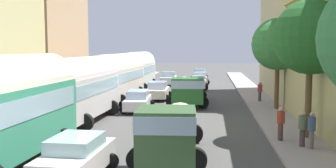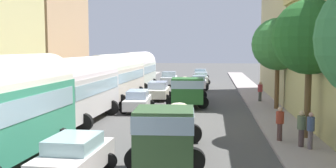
{
  "view_description": "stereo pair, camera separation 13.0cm",
  "coord_description": "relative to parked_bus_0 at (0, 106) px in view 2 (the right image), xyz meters",
  "views": [
    {
      "loc": [
        3.14,
        -6.95,
        4.54
      ],
      "look_at": [
        0.0,
        21.58,
        1.81
      ],
      "focal_mm": 41.26,
      "sensor_mm": 36.0,
      "label": 1
    },
    {
      "loc": [
        3.27,
        -6.94,
        4.54
      ],
      "look_at": [
        0.0,
        21.58,
        1.81
      ],
      "focal_mm": 41.26,
      "sensor_mm": 36.0,
      "label": 2
    }
  ],
  "objects": [
    {
      "name": "sidewalk_left",
      "position": [
        -2.65,
        20.5,
        -2.29
      ],
      "size": [
        2.5,
        70.0,
        0.14
      ],
      "primitive_type": "cube",
      "color": "#A9A298",
      "rests_on": "ground"
    },
    {
      "name": "pedestrian_0",
      "position": [
        11.08,
        5.0,
        -1.36
      ],
      "size": [
        0.47,
        0.47,
        1.75
      ],
      "color": "brown",
      "rests_on": "ground"
    },
    {
      "name": "cargo_truck_1",
      "position": [
        6.01,
        16.37,
        -1.17
      ],
      "size": [
        3.38,
        7.32,
        2.29
      ],
      "color": "#255F26",
      "rests_on": "ground"
    },
    {
      "name": "sidewalk_right",
      "position": [
        11.85,
        20.5,
        -2.29
      ],
      "size": [
        2.5,
        70.0,
        0.14
      ],
      "primitive_type": "cube",
      "color": "#A39794",
      "rests_on": "ground"
    },
    {
      "name": "parked_bus_1",
      "position": [
        0.0,
        9.0,
        -0.16
      ],
      "size": [
        3.38,
        8.38,
        3.97
      ],
      "color": "silver",
      "rests_on": "ground"
    },
    {
      "name": "car_6",
      "position": [
        3.2,
        19.65,
        -1.58
      ],
      "size": [
        2.37,
        4.12,
        1.57
      ],
      "color": "beige",
      "rests_on": "ground"
    },
    {
      "name": "ground_plane",
      "position": [
        4.6,
        20.5,
        -2.36
      ],
      "size": [
        154.0,
        154.0,
        0.0
      ],
      "primitive_type": "plane",
      "color": "#4D4C4B"
    },
    {
      "name": "car_1",
      "position": [
        6.46,
        28.13,
        -1.61
      ],
      "size": [
        2.16,
        3.77,
        1.49
      ],
      "color": "silver",
      "rests_on": "ground"
    },
    {
      "name": "roadside_tree_2",
      "position": [
        12.5,
        14.78,
        2.39
      ],
      "size": [
        3.72,
        3.72,
        6.63
      ],
      "color": "brown",
      "rests_on": "ground"
    },
    {
      "name": "building_left_2",
      "position": [
        -6.0,
        17.95,
        3.88
      ],
      "size": [
        4.63,
        9.33,
        12.42
      ],
      "color": "tan",
      "rests_on": "ground"
    },
    {
      "name": "car_0",
      "position": [
        6.0,
        20.07,
        -1.58
      ],
      "size": [
        2.41,
        4.31,
        1.57
      ],
      "color": "silver",
      "rests_on": "ground"
    },
    {
      "name": "building_right_2",
      "position": [
        15.61,
        22.52,
        4.63
      ],
      "size": [
        5.53,
        14.36,
        13.92
      ],
      "color": "tan",
      "rests_on": "ground"
    },
    {
      "name": "roadside_tree_1",
      "position": [
        12.5,
        5.79,
        2.65
      ],
      "size": [
        3.61,
        3.61,
        6.84
      ],
      "color": "brown",
      "rests_on": "ground"
    },
    {
      "name": "car_3",
      "position": [
        6.22,
        41.27,
        -1.61
      ],
      "size": [
        2.4,
        3.85,
        1.47
      ],
      "color": "silver",
      "rests_on": "ground"
    },
    {
      "name": "pedestrian_1",
      "position": [
        11.84,
        3.95,
        -1.37
      ],
      "size": [
        0.53,
        0.53,
        1.75
      ],
      "color": "#4C3C3F",
      "rests_on": "ground"
    },
    {
      "name": "parked_bus_2",
      "position": [
        0.0,
        18.0,
        -0.15
      ],
      "size": [
        3.54,
        9.9,
        4.01
      ],
      "color": "beige",
      "rests_on": "ground"
    },
    {
      "name": "parked_bus_0",
      "position": [
        0.0,
        0.0,
        0.0
      ],
      "size": [
        3.54,
        8.48,
        4.26
      ],
      "color": "#38916F",
      "rests_on": "ground"
    },
    {
      "name": "cargo_truck_0",
      "position": [
        6.13,
        1.6,
        -1.11
      ],
      "size": [
        3.2,
        7.31,
        2.37
      ],
      "color": "#34552E",
      "rests_on": "ground"
    },
    {
      "name": "pedestrian_4",
      "position": [
        12.13,
        3.56,
        -1.35
      ],
      "size": [
        0.46,
        0.46,
        1.76
      ],
      "color": "slate",
      "rests_on": "ground"
    },
    {
      "name": "car_2",
      "position": [
        6.48,
        34.8,
        -1.62
      ],
      "size": [
        2.42,
        4.28,
        1.45
      ],
      "color": "silver",
      "rests_on": "ground"
    },
    {
      "name": "car_4",
      "position": [
        3.18,
        -0.92,
        -1.59
      ],
      "size": [
        2.4,
        3.96,
        1.51
      ],
      "color": "silver",
      "rests_on": "ground"
    },
    {
      "name": "parked_bus_3",
      "position": [
        0.0,
        27.0,
        -0.13
      ],
      "size": [
        3.39,
        8.99,
        4.05
      ],
      "color": "silver",
      "rests_on": "ground"
    },
    {
      "name": "pedestrian_2",
      "position": [
        11.8,
        18.59,
        -1.37
      ],
      "size": [
        0.53,
        0.53,
        1.75
      ],
      "color": "#434340",
      "rests_on": "ground"
    },
    {
      "name": "car_5",
      "position": [
        2.6,
        13.49,
        -1.61
      ],
      "size": [
        2.36,
        4.44,
        1.48
      ],
      "color": "silver",
      "rests_on": "ground"
    },
    {
      "name": "car_7",
      "position": [
        2.74,
        32.39,
        -1.54
      ],
      "size": [
        2.49,
        4.01,
        1.64
      ],
      "color": "silver",
      "rests_on": "ground"
    }
  ]
}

